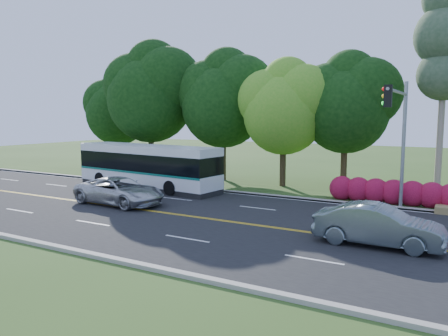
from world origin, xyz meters
The scene contains 12 objects.
ground centered at (0.00, 0.00, 0.00)m, with size 120.00×120.00×0.00m, color #2E4D19.
road centered at (0.00, 0.00, 0.01)m, with size 60.00×14.00×0.02m, color black.
curb_north centered at (0.00, 7.15, 0.07)m, with size 60.00×0.30×0.15m, color #A09B90.
curb_south centered at (0.00, -7.15, 0.07)m, with size 60.00×0.30×0.15m, color #A09B90.
grass_verge centered at (0.00, 9.00, 0.05)m, with size 60.00×4.00×0.10m, color #2E4D19.
lane_markings centered at (-0.09, 0.00, 0.02)m, with size 57.60×13.82×0.00m.
tree_row centered at (-5.15, 12.13, 6.73)m, with size 44.70×9.10×13.84m.
bougainvillea_hedge centered at (7.18, 8.15, 0.72)m, with size 9.50×2.25×1.50m.
traffic_signal centered at (6.49, 5.40, 4.67)m, with size 0.42×6.10×7.00m.
transit_bus centered at (-10.24, 5.80, 1.54)m, with size 11.92×3.86×3.06m.
sedan centered at (6.68, -0.57, 0.84)m, with size 1.73×4.96×1.63m, color slate.
suv centered at (-8.00, 0.56, 0.80)m, with size 2.58×5.60×1.56m, color #B5B8BA.
Camera 1 is at (9.62, -18.32, 5.18)m, focal length 35.00 mm.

